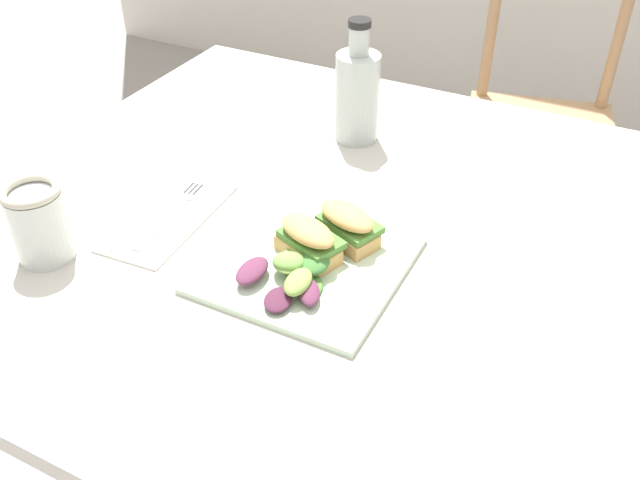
{
  "coord_description": "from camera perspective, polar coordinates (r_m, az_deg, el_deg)",
  "views": [
    {
      "loc": [
        0.41,
        -0.63,
        1.35
      ],
      "look_at": [
        0.05,
        0.07,
        0.76
      ],
      "focal_mm": 38.91,
      "sensor_mm": 36.0,
      "label": 1
    }
  ],
  "objects": [
    {
      "name": "plate_lunch",
      "position": [
        0.95,
        -1.09,
        -2.0
      ],
      "size": [
        0.26,
        0.26,
        0.01
      ],
      "primitive_type": "cube",
      "color": "beige",
      "rests_on": "dining_table"
    },
    {
      "name": "napkin_folded",
      "position": [
        1.08,
        -12.33,
        1.85
      ],
      "size": [
        0.12,
        0.24,
        0.0
      ],
      "primitive_type": "cube",
      "rotation": [
        0.0,
        0.0,
        0.06
      ],
      "color": "silver",
      "rests_on": "dining_table"
    },
    {
      "name": "bottle_cold_brew",
      "position": [
        1.23,
        3.06,
        11.46
      ],
      "size": [
        0.08,
        0.08,
        0.22
      ],
      "color": "#472819",
      "rests_on": "dining_table"
    },
    {
      "name": "mason_jar_iced_tea",
      "position": [
        1.02,
        -22.04,
        1.1
      ],
      "size": [
        0.08,
        0.08,
        0.11
      ],
      "color": "#995623",
      "rests_on": "dining_table"
    },
    {
      "name": "salad_mixed_greens",
      "position": [
        0.91,
        -2.34,
        -2.78
      ],
      "size": [
        0.13,
        0.14,
        0.03
      ],
      "color": "#518438",
      "rests_on": "plate_lunch"
    },
    {
      "name": "dining_table",
      "position": [
        1.11,
        1.96,
        -3.73
      ],
      "size": [
        1.15,
        1.03,
        0.74
      ],
      "color": "#BCB7AD",
      "rests_on": "ground"
    },
    {
      "name": "fork_on_napkin",
      "position": [
        1.08,
        -11.88,
        2.5
      ],
      "size": [
        0.04,
        0.19,
        0.0
      ],
      "color": "silver",
      "rests_on": "napkin_folded"
    },
    {
      "name": "chair_wooden_far",
      "position": [
        2.05,
        17.68,
        9.25
      ],
      "size": [
        0.48,
        0.48,
        0.87
      ],
      "color": "tan",
      "rests_on": "ground"
    },
    {
      "name": "sandwich_half_front",
      "position": [
        0.94,
        -0.95,
        0.03
      ],
      "size": [
        0.1,
        0.09,
        0.06
      ],
      "color": "tan",
      "rests_on": "plate_lunch"
    },
    {
      "name": "sandwich_half_back",
      "position": [
        0.97,
        2.25,
        1.27
      ],
      "size": [
        0.1,
        0.09,
        0.06
      ],
      "color": "tan",
      "rests_on": "plate_lunch"
    }
  ]
}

